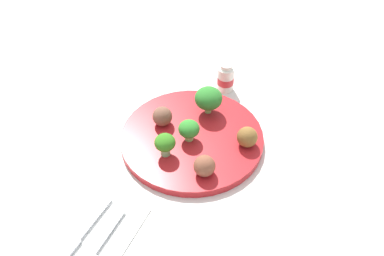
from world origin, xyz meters
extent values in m
plane|color=silver|center=(0.00, 0.00, 0.00)|extent=(4.00, 4.00, 0.00)
cylinder|color=red|center=(0.00, 0.00, 0.01)|extent=(0.28, 0.28, 0.02)
cylinder|color=#8EC267|center=(-0.08, -0.01, 0.02)|extent=(0.01, 0.01, 0.02)
ellipsoid|color=#2D782A|center=(-0.08, -0.01, 0.05)|extent=(0.06, 0.06, 0.04)
cylinder|color=#8EC983|center=(0.07, -0.02, 0.02)|extent=(0.02, 0.02, 0.02)
ellipsoid|color=#35781E|center=(0.07, -0.02, 0.05)|extent=(0.04, 0.04, 0.03)
cylinder|color=#94CC67|center=(0.01, 0.00, 0.02)|extent=(0.02, 0.02, 0.01)
ellipsoid|color=#30812B|center=(0.01, 0.00, 0.04)|extent=(0.04, 0.04, 0.03)
sphere|color=brown|center=(0.07, 0.07, 0.04)|extent=(0.04, 0.04, 0.04)
sphere|color=brown|center=(-0.03, 0.10, 0.04)|extent=(0.04, 0.04, 0.04)
sphere|color=brown|center=(0.00, -0.07, 0.04)|extent=(0.04, 0.04, 0.04)
cube|color=white|center=(0.27, -0.03, 0.00)|extent=(0.18, 0.13, 0.01)
cube|color=silver|center=(0.25, -0.01, 0.01)|extent=(0.09, 0.02, 0.01)
cube|color=silver|center=(0.24, -0.05, 0.01)|extent=(0.09, 0.02, 0.01)
cube|color=silver|center=(0.31, -0.05, 0.01)|extent=(0.06, 0.02, 0.01)
cylinder|color=white|center=(-0.18, -0.02, 0.03)|extent=(0.04, 0.04, 0.06)
cylinder|color=red|center=(-0.18, -0.02, 0.03)|extent=(0.04, 0.04, 0.02)
cylinder|color=silver|center=(-0.18, -0.02, 0.06)|extent=(0.03, 0.03, 0.01)
camera|label=1|loc=(0.52, 0.30, 0.61)|focal=40.58mm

